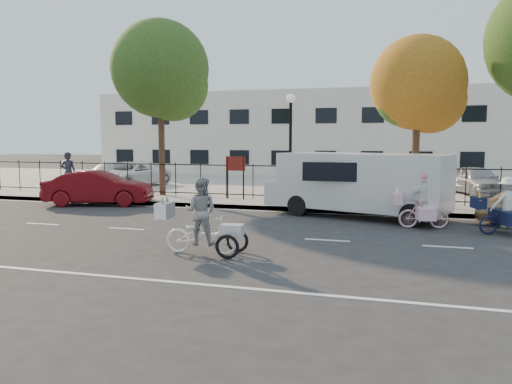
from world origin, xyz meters
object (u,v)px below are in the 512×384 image
(lamppost, at_px, (291,128))
(bull_bike, at_px, (506,212))
(white_van, at_px, (359,182))
(lot_car_b, at_px, (131,174))
(pedestrian, at_px, (68,173))
(zebra_trike, at_px, (201,225))
(lot_car_d, at_px, (476,180))
(red_sedan, at_px, (99,188))
(lot_car_a, at_px, (110,174))
(unicorn_bike, at_px, (423,208))

(lamppost, xyz_separation_m, bull_bike, (7.20, -4.56, -2.46))
(white_van, height_order, lot_car_b, white_van)
(bull_bike, distance_m, pedestrian, 18.36)
(zebra_trike, relative_size, white_van, 0.32)
(lamppost, bearing_deg, lot_car_b, 158.34)
(lamppost, xyz_separation_m, lot_car_d, (7.63, 4.59, -2.30))
(lot_car_b, bearing_deg, lamppost, -8.74)
(bull_bike, height_order, white_van, white_van)
(bull_bike, bearing_deg, red_sedan, 65.00)
(zebra_trike, relative_size, lot_car_a, 0.49)
(lamppost, relative_size, zebra_trike, 2.06)
(zebra_trike, xyz_separation_m, red_sedan, (-7.34, 6.89, 0.00))
(lamppost, relative_size, lot_car_d, 1.11)
(lot_car_b, bearing_deg, lot_car_a, -173.10)
(bull_bike, distance_m, lot_car_b, 18.64)
(lot_car_a, bearing_deg, lot_car_b, 0.29)
(unicorn_bike, bearing_deg, bull_bike, -108.26)
(lamppost, xyz_separation_m, lot_car_a, (-10.84, 3.91, -2.34))
(red_sedan, bearing_deg, zebra_trike, -149.77)
(white_van, distance_m, lot_car_d, 8.55)
(lot_car_b, bearing_deg, white_van, -14.06)
(white_van, bearing_deg, lot_car_d, 74.43)
(lot_car_b, bearing_deg, lot_car_d, 15.68)
(zebra_trike, height_order, lot_car_d, zebra_trike)
(unicorn_bike, distance_m, red_sedan, 12.58)
(unicorn_bike, relative_size, white_van, 0.26)
(lot_car_d, bearing_deg, zebra_trike, -137.60)
(unicorn_bike, height_order, lot_car_a, unicorn_bike)
(bull_bike, relative_size, lot_car_d, 0.46)
(unicorn_bike, xyz_separation_m, white_van, (-2.03, 1.64, 0.58))
(lamppost, height_order, red_sedan, lamppost)
(unicorn_bike, height_order, pedestrian, pedestrian)
(white_van, xyz_separation_m, lot_car_d, (4.67, 7.16, -0.40))
(bull_bike, xyz_separation_m, lot_car_a, (-18.04, 8.46, 0.13))
(zebra_trike, bearing_deg, bull_bike, -60.74)
(bull_bike, relative_size, lot_car_a, 0.42)
(lot_car_b, bearing_deg, zebra_trike, -41.19)
(unicorn_bike, distance_m, lot_car_d, 9.18)
(red_sedan, xyz_separation_m, lot_car_a, (-3.41, 6.21, 0.08))
(lot_car_a, bearing_deg, bull_bike, -18.82)
(white_van, distance_m, pedestrian, 13.78)
(lamppost, height_order, white_van, lamppost)
(zebra_trike, bearing_deg, lot_car_a, 36.21)
(lamppost, bearing_deg, lot_car_a, 160.18)
(lamppost, height_order, lot_car_b, lamppost)
(lot_car_a, xyz_separation_m, lot_car_b, (1.37, -0.14, 0.01))
(white_van, bearing_deg, lamppost, 156.62)
(zebra_trike, xyz_separation_m, lot_car_a, (-10.74, 13.10, 0.08))
(lamppost, bearing_deg, bull_bike, -32.33)
(unicorn_bike, distance_m, white_van, 2.68)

